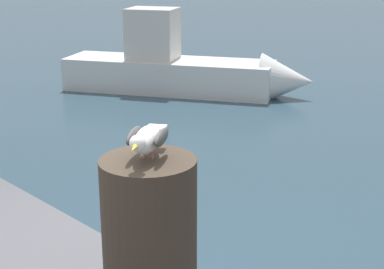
% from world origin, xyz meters
% --- Properties ---
extents(mooring_post, '(0.40, 0.40, 0.77)m').
position_xyz_m(mooring_post, '(0.88, -0.35, 1.62)').
color(mooring_post, '#382D23').
rests_on(mooring_post, harbor_quay).
extents(seagull, '(0.26, 0.35, 0.14)m').
position_xyz_m(seagull, '(0.88, -0.36, 2.09)').
color(seagull, '#C66760').
rests_on(seagull, mooring_post).
extents(boat_white, '(4.96, 3.50, 1.84)m').
position_xyz_m(boat_white, '(-5.83, 6.46, 0.47)').
color(boat_white, silver).
rests_on(boat_white, ground_plane).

